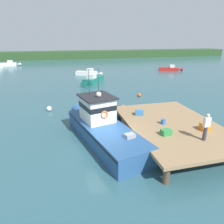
# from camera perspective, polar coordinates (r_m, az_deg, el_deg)

# --- Properties ---
(ground_plane) EXTENTS (200.00, 200.00, 0.00)m
(ground_plane) POSITION_cam_1_polar(r_m,az_deg,el_deg) (13.44, -2.15, -9.97)
(ground_plane) COLOR #2D5660
(dock) EXTENTS (6.00, 9.00, 1.20)m
(dock) POSITION_cam_1_polar(r_m,az_deg,el_deg) (14.60, 16.57, -3.57)
(dock) COLOR #4C3D2D
(dock) RESTS_ON ground
(main_fishing_boat) EXTENTS (4.38, 9.95, 4.80)m
(main_fishing_boat) POSITION_cam_1_polar(r_m,az_deg,el_deg) (14.09, -3.03, -3.88)
(main_fishing_boat) COLOR #285184
(main_fishing_boat) RESTS_ON ground
(crate_stack_near_edge) EXTENTS (0.64, 0.50, 0.35)m
(crate_stack_near_edge) POSITION_cam_1_polar(r_m,az_deg,el_deg) (12.73, 15.04, -5.54)
(crate_stack_near_edge) COLOR #2D8442
(crate_stack_near_edge) RESTS_ON dock
(crate_stack_mid_dock) EXTENTS (0.60, 0.45, 0.47)m
(crate_stack_mid_dock) POSITION_cam_1_polar(r_m,az_deg,el_deg) (14.20, 24.82, -3.76)
(crate_stack_mid_dock) COLOR orange
(crate_stack_mid_dock) RESTS_ON dock
(crate_single_far) EXTENTS (0.70, 0.60, 0.37)m
(crate_single_far) POSITION_cam_1_polar(r_m,az_deg,el_deg) (15.53, 7.69, -0.17)
(crate_single_far) COLOR #3370B2
(crate_single_far) RESTS_ON dock
(bait_bucket) EXTENTS (0.32, 0.32, 0.34)m
(bait_bucket) POSITION_cam_1_polar(r_m,az_deg,el_deg) (14.24, 14.26, -2.66)
(bait_bucket) COLOR #2866B2
(bait_bucket) RESTS_ON dock
(deckhand_by_the_boat) EXTENTS (0.36, 0.22, 1.63)m
(deckhand_by_the_boat) POSITION_cam_1_polar(r_m,az_deg,el_deg) (12.57, 25.04, -3.74)
(deckhand_by_the_boat) COLOR #383842
(deckhand_by_the_boat) RESTS_ON dock
(moored_boat_far_left) EXTENTS (4.93, 2.76, 1.25)m
(moored_boat_far_left) POSITION_cam_1_polar(r_m,az_deg,el_deg) (46.22, 16.10, 11.65)
(moored_boat_far_left) COLOR red
(moored_boat_far_left) RESTS_ON ground
(moored_boat_mid_harbor) EXTENTS (4.37, 5.70, 1.54)m
(moored_boat_mid_harbor) POSITION_cam_1_polar(r_m,az_deg,el_deg) (32.13, -5.52, 9.01)
(moored_boat_mid_harbor) COLOR #196B5B
(moored_boat_mid_harbor) RESTS_ON ground
(moored_boat_far_right) EXTENTS (5.47, 1.43, 1.39)m
(moored_boat_far_right) POSITION_cam_1_polar(r_m,az_deg,el_deg) (58.34, -27.14, 11.95)
(moored_boat_far_right) COLOR white
(moored_boat_far_right) RESTS_ON ground
(moored_boat_near_channel) EXTENTS (4.98, 3.15, 1.29)m
(moored_boat_near_channel) POSITION_cam_1_polar(r_m,az_deg,el_deg) (39.25, -6.68, 10.89)
(moored_boat_near_channel) COLOR white
(moored_boat_near_channel) RESTS_ON ground
(mooring_buoy_inshore) EXTENTS (0.50, 0.50, 0.50)m
(mooring_buoy_inshore) POSITION_cam_1_polar(r_m,az_deg,el_deg) (20.15, 3.10, 1.39)
(mooring_buoy_inshore) COLOR #EA5B19
(mooring_buoy_inshore) RESTS_ON ground
(mooring_buoy_outer) EXTENTS (0.49, 0.49, 0.49)m
(mooring_buoy_outer) POSITION_cam_1_polar(r_m,az_deg,el_deg) (20.63, -17.33, 0.91)
(mooring_buoy_outer) COLOR silver
(mooring_buoy_outer) RESTS_ON ground
(mooring_buoy_channel_marker) EXTENTS (0.42, 0.42, 0.42)m
(mooring_buoy_channel_marker) POSITION_cam_1_polar(r_m,az_deg,el_deg) (24.86, 7.69, 4.82)
(mooring_buoy_channel_marker) COLOR #EA5B19
(mooring_buoy_channel_marker) RESTS_ON ground
(far_shoreline) EXTENTS (120.00, 8.00, 2.40)m
(far_shoreline) POSITION_cam_1_polar(r_m,az_deg,el_deg) (73.61, -12.85, 15.48)
(far_shoreline) COLOR #284723
(far_shoreline) RESTS_ON ground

